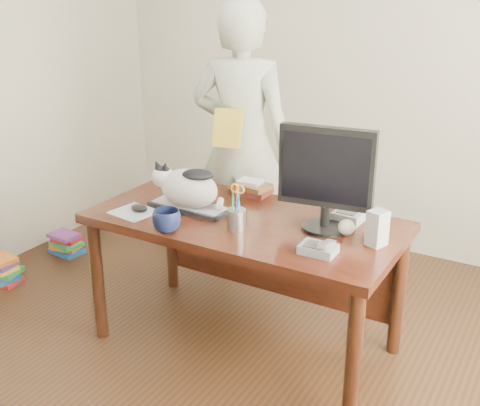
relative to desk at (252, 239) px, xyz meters
name	(u,v)px	position (x,y,z in m)	size (l,w,h in m)	color
room	(171,128)	(0.00, -0.68, 0.75)	(4.50, 4.50, 4.50)	black
desk	(252,239)	(0.00, 0.00, 0.00)	(1.60, 0.80, 0.75)	black
keyboard	(190,207)	(-0.32, -0.11, 0.16)	(0.45, 0.18, 0.03)	black
cat	(187,186)	(-0.34, -0.12, 0.27)	(0.43, 0.22, 0.25)	silver
monitor	(326,174)	(0.41, -0.02, 0.44)	(0.46, 0.25, 0.52)	black
pen_cup	(236,217)	(0.04, -0.22, 0.21)	(0.10, 0.10, 0.24)	gray
mousepad	(134,212)	(-0.54, -0.30, 0.15)	(0.25, 0.23, 0.00)	#B3B6BF
mouse	(139,208)	(-0.52, -0.28, 0.17)	(0.11, 0.08, 0.04)	black
coffee_mug	(167,221)	(-0.25, -0.42, 0.20)	(0.14, 0.14, 0.11)	black
phone	(319,248)	(0.50, -0.28, 0.17)	(0.16, 0.14, 0.07)	slate
speaker	(377,228)	(0.69, -0.06, 0.23)	(0.10, 0.11, 0.17)	#9B9A9D
baseball	(346,227)	(0.53, -0.02, 0.19)	(0.08, 0.08, 0.08)	#EBE6CC
book_stack	(252,188)	(-0.15, 0.26, 0.18)	(0.22, 0.17, 0.08)	#451512
calculator	(350,215)	(0.47, 0.18, 0.18)	(0.15, 0.20, 0.06)	slate
person	(242,144)	(-0.45, 0.66, 0.31)	(0.66, 0.44, 1.82)	silver
held_book	(228,128)	(-0.45, 0.49, 0.45)	(0.19, 0.13, 0.24)	gold
book_pile_a	(2,270)	(-1.75, -0.28, -0.51)	(0.27, 0.22, 0.18)	#AE181D
book_pile_b	(66,244)	(-1.72, 0.27, -0.53)	(0.26, 0.20, 0.15)	#184A92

